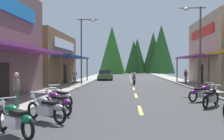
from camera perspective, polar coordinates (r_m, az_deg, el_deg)
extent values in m
cube|color=#38383A|center=(27.18, 4.57, -3.32)|extent=(9.63, 78.78, 0.10)
cube|color=#9E9991|center=(27.70, -7.95, -3.01)|extent=(2.37, 78.78, 0.12)
cube|color=gray|center=(27.95, 16.98, -3.01)|extent=(2.37, 78.78, 0.12)
cube|color=#E0C64C|center=(11.66, 6.25, -8.79)|extent=(0.16, 2.40, 0.01)
cube|color=#E0C64C|center=(17.13, 5.30, -5.65)|extent=(0.16, 2.40, 0.01)
cube|color=#E0C64C|center=(22.22, 4.85, -4.13)|extent=(0.16, 2.40, 0.01)
cube|color=#E0C64C|center=(27.73, 4.55, -3.12)|extent=(0.16, 2.40, 0.01)
cube|color=#E0C64C|center=(32.92, 4.35, -2.47)|extent=(0.16, 2.40, 0.01)
cube|color=#E0C64C|center=(38.76, 4.20, -1.95)|extent=(0.16, 2.40, 0.01)
cube|color=#E0C64C|center=(45.07, 4.08, -1.54)|extent=(0.16, 2.40, 0.01)
cube|color=#E0C64C|center=(50.21, 4.00, -1.28)|extent=(0.16, 2.40, 0.01)
cube|color=#E0C64C|center=(57.13, 3.92, -1.01)|extent=(0.16, 2.40, 0.01)
cube|color=#8C338C|center=(14.58, -19.72, 4.53)|extent=(1.80, 11.52, 0.16)
cylinder|color=brown|center=(19.61, -11.42, -0.72)|extent=(0.14, 0.14, 2.82)
cube|color=#197FCC|center=(15.28, -22.76, 13.67)|extent=(0.10, 8.96, 0.90)
cube|color=black|center=(14.94, -22.72, -2.68)|extent=(0.08, 1.10, 2.10)
cube|color=brown|center=(29.21, -18.88, 2.30)|extent=(8.88, 11.62, 5.37)
cube|color=navy|center=(27.65, -8.57, 2.87)|extent=(1.80, 10.46, 0.16)
cylinder|color=brown|center=(22.58, -9.45, -0.49)|extent=(0.14, 0.14, 2.82)
cylinder|color=brown|center=(32.46, -5.52, -0.04)|extent=(0.14, 0.14, 2.82)
cube|color=white|center=(27.90, -10.27, 5.49)|extent=(0.10, 8.13, 0.90)
cube|color=black|center=(27.84, -10.29, -0.96)|extent=(0.08, 1.10, 2.10)
cylinder|color=brown|center=(20.81, 20.58, -0.66)|extent=(0.14, 0.14, 2.82)
cube|color=#8C338C|center=(28.23, 17.43, 2.79)|extent=(1.80, 10.07, 0.16)
cylinder|color=brown|center=(23.37, 18.64, -0.48)|extent=(0.14, 0.14, 2.82)
cylinder|color=brown|center=(32.79, 14.17, -0.05)|extent=(0.14, 0.14, 2.82)
cube|color=red|center=(28.64, 19.11, 7.80)|extent=(0.10, 7.83, 0.90)
cube|color=black|center=(28.45, 19.10, -0.96)|extent=(0.08, 1.10, 2.10)
cylinder|color=#474C51|center=(26.36, -6.80, 3.98)|extent=(0.14, 0.14, 6.74)
cylinder|color=#474C51|center=(26.63, -5.46, 11.03)|extent=(2.05, 0.10, 0.10)
ellipsoid|color=silver|center=(26.54, -4.33, 10.85)|extent=(0.50, 0.30, 0.24)
cylinder|color=#474C51|center=(21.64, 18.94, 4.50)|extent=(0.14, 0.14, 6.66)
cylinder|color=#474C51|center=(21.92, 17.37, 12.99)|extent=(2.05, 0.10, 0.10)
ellipsoid|color=silver|center=(21.78, 16.00, 12.80)|extent=(0.50, 0.30, 0.24)
torus|color=black|center=(14.09, 22.01, -5.87)|extent=(0.46, 0.58, 0.64)
torus|color=black|center=(12.68, 19.96, -6.62)|extent=(0.46, 0.58, 0.64)
cube|color=silver|center=(13.37, 21.04, -5.88)|extent=(0.64, 0.73, 0.32)
ellipsoid|color=black|center=(13.53, 21.32, -4.45)|extent=(0.59, 0.64, 0.28)
cube|color=black|center=(13.11, 20.70, -4.79)|extent=(0.58, 0.65, 0.12)
ellipsoid|color=black|center=(12.70, 20.05, -5.56)|extent=(0.45, 0.50, 0.24)
cylinder|color=silver|center=(13.93, 21.85, -4.58)|extent=(0.27, 0.34, 0.71)
cylinder|color=silver|center=(13.79, 21.71, -3.10)|extent=(0.51, 0.39, 0.04)
sphere|color=white|center=(14.07, 22.06, -3.71)|extent=(0.16, 0.16, 0.16)
torus|color=black|center=(15.80, 21.24, -5.13)|extent=(0.60, 0.42, 0.64)
torus|color=black|center=(14.69, 17.46, -5.57)|extent=(0.60, 0.42, 0.64)
cube|color=silver|center=(15.22, 19.42, -5.05)|extent=(0.74, 0.61, 0.32)
ellipsoid|color=#721972|center=(15.34, 19.93, -3.80)|extent=(0.64, 0.57, 0.28)
cube|color=black|center=(15.01, 18.79, -4.05)|extent=(0.66, 0.56, 0.12)
ellipsoid|color=#721972|center=(14.70, 17.60, -4.66)|extent=(0.50, 0.44, 0.24)
cylinder|color=silver|center=(15.67, 20.94, -3.97)|extent=(0.35, 0.25, 0.71)
cylinder|color=silver|center=(15.55, 20.67, -2.64)|extent=(0.35, 0.53, 0.04)
sphere|color=white|center=(15.77, 21.33, -3.21)|extent=(0.16, 0.16, 0.16)
torus|color=black|center=(8.63, -22.99, -10.20)|extent=(0.55, 0.49, 0.64)
torus|color=black|center=(7.32, -18.14, -12.21)|extent=(0.55, 0.49, 0.64)
cube|color=silver|center=(7.95, -20.78, -10.57)|extent=(0.72, 0.66, 0.32)
ellipsoid|color=#0C5933|center=(8.07, -21.42, -8.09)|extent=(0.63, 0.60, 0.28)
cube|color=black|center=(7.68, -19.96, -8.85)|extent=(0.64, 0.60, 0.12)
ellipsoid|color=#0C5933|center=(7.31, -18.34, -10.37)|extent=(0.49, 0.47, 0.24)
cylinder|color=silver|center=(8.46, -22.64, -8.16)|extent=(0.32, 0.28, 0.71)
cylinder|color=silver|center=(8.30, -22.32, -5.75)|extent=(0.42, 0.49, 0.04)
sphere|color=white|center=(8.58, -23.09, -6.69)|extent=(0.16, 0.16, 0.16)
torus|color=black|center=(10.18, -17.06, -8.46)|extent=(0.58, 0.45, 0.64)
torus|color=black|center=(9.01, -11.51, -9.67)|extent=(0.58, 0.45, 0.64)
cube|color=silver|center=(9.57, -14.46, -8.57)|extent=(0.74, 0.63, 0.32)
ellipsoid|color=#99999E|center=(9.68, -15.20, -6.55)|extent=(0.64, 0.58, 0.28)
cube|color=black|center=(9.34, -13.53, -7.07)|extent=(0.65, 0.57, 0.12)
ellipsoid|color=#99999E|center=(9.01, -11.72, -8.19)|extent=(0.50, 0.45, 0.24)
cylinder|color=silver|center=(10.03, -16.64, -6.70)|extent=(0.34, 0.26, 0.71)
cylinder|color=silver|center=(9.89, -16.25, -4.65)|extent=(0.37, 0.52, 0.04)
sphere|color=white|center=(10.13, -17.18, -5.48)|extent=(0.16, 0.16, 0.16)
torus|color=black|center=(11.59, -14.16, -7.30)|extent=(0.54, 0.51, 0.64)
torus|color=black|center=(10.33, -9.97, -8.30)|extent=(0.54, 0.51, 0.64)
cube|color=silver|center=(10.94, -12.19, -7.36)|extent=(0.70, 0.68, 0.32)
ellipsoid|color=#721972|center=(11.07, -12.75, -5.59)|extent=(0.63, 0.61, 0.28)
cube|color=black|center=(10.70, -11.49, -6.04)|extent=(0.63, 0.61, 0.12)
ellipsoid|color=#721972|center=(10.34, -10.13, -7.00)|extent=(0.49, 0.47, 0.24)
cylinder|color=silver|center=(11.44, -13.84, -5.74)|extent=(0.31, 0.30, 0.71)
cylinder|color=silver|center=(11.30, -13.54, -3.94)|extent=(0.44, 0.47, 0.04)
sphere|color=white|center=(11.56, -14.25, -4.68)|extent=(0.16, 0.16, 0.16)
torus|color=black|center=(13.37, -13.29, -6.19)|extent=(0.54, 0.51, 0.64)
torus|color=black|center=(12.12, -9.65, -6.92)|extent=(0.54, 0.51, 0.64)
cube|color=silver|center=(12.73, -11.56, -6.19)|extent=(0.70, 0.68, 0.32)
ellipsoid|color=#99999E|center=(12.86, -12.05, -4.68)|extent=(0.63, 0.62, 0.28)
cube|color=black|center=(12.49, -10.95, -5.03)|extent=(0.63, 0.61, 0.12)
ellipsoid|color=#99999E|center=(12.13, -9.79, -5.82)|extent=(0.49, 0.48, 0.24)
cylinder|color=silver|center=(13.22, -13.01, -4.83)|extent=(0.31, 0.30, 0.71)
cylinder|color=silver|center=(13.09, -12.74, -3.26)|extent=(0.44, 0.47, 0.04)
sphere|color=white|center=(13.34, -13.36, -3.92)|extent=(0.16, 0.16, 0.16)
torus|color=black|center=(28.01, 4.69, -2.43)|extent=(0.15, 0.65, 0.64)
torus|color=black|center=(26.52, 5.00, -2.62)|extent=(0.15, 0.65, 0.64)
cube|color=silver|center=(27.26, 4.84, -2.36)|extent=(0.33, 0.72, 0.32)
ellipsoid|color=navy|center=(27.44, 4.80, -1.66)|extent=(0.36, 0.58, 0.28)
cube|color=black|center=(26.99, 4.89, -1.79)|extent=(0.32, 0.62, 0.12)
ellipsoid|color=navy|center=(26.55, 4.99, -2.12)|extent=(0.27, 0.46, 0.24)
cylinder|color=silver|center=(27.86, 4.72, -1.77)|extent=(0.09, 0.37, 0.71)
cylinder|color=silver|center=(27.72, 4.74, -1.02)|extent=(0.60, 0.08, 0.04)
sphere|color=white|center=(28.01, 4.68, -1.34)|extent=(0.16, 0.16, 0.16)
ellipsoid|color=#B2A599|center=(27.08, 4.87, -1.00)|extent=(0.41, 0.41, 0.64)
sphere|color=black|center=(27.12, 4.86, -0.15)|extent=(0.24, 0.24, 0.24)
cylinder|color=#B2A599|center=(27.24, 4.50, -1.73)|extent=(0.17, 0.43, 0.24)
cylinder|color=#B2A599|center=(27.36, 4.38, -0.98)|extent=(0.14, 0.51, 0.40)
cylinder|color=#B2A599|center=(27.28, 5.17, -1.72)|extent=(0.17, 0.43, 0.24)
cylinder|color=#B2A599|center=(27.40, 5.24, -0.98)|extent=(0.14, 0.51, 0.40)
cylinder|color=#3F593F|center=(12.22, -20.18, -6.41)|extent=(0.14, 0.14, 0.85)
cylinder|color=#3F593F|center=(12.06, -20.58, -6.51)|extent=(0.14, 0.14, 0.85)
ellipsoid|color=#726659|center=(12.07, -20.40, -3.05)|extent=(0.28, 0.38, 0.60)
cylinder|color=#726659|center=(12.28, -19.88, -2.84)|extent=(0.09, 0.09, 0.57)
cylinder|color=#726659|center=(11.85, -20.94, -2.98)|extent=(0.09, 0.09, 0.57)
sphere|color=beige|center=(12.05, -20.41, -1.02)|extent=(0.23, 0.23, 0.23)
cylinder|color=#3F593F|center=(28.49, -8.44, -2.25)|extent=(0.14, 0.14, 0.77)
cylinder|color=#3F593F|center=(28.56, -8.10, -2.24)|extent=(0.14, 0.14, 0.77)
ellipsoid|color=#B2A599|center=(28.50, -8.28, -0.93)|extent=(0.44, 0.41, 0.55)
cylinder|color=#B2A599|center=(28.41, -8.73, -0.88)|extent=(0.09, 0.09, 0.52)
cylinder|color=#B2A599|center=(28.58, -7.82, -0.86)|extent=(0.09, 0.09, 0.52)
sphere|color=tan|center=(28.49, -8.28, -0.15)|extent=(0.21, 0.21, 0.21)
cylinder|color=#726659|center=(27.73, 16.09, -2.33)|extent=(0.14, 0.14, 0.80)
cylinder|color=#726659|center=(27.88, 15.89, -2.31)|extent=(0.14, 0.14, 0.80)
ellipsoid|color=maroon|center=(27.78, 15.99, -0.90)|extent=(0.36, 0.43, 0.57)
cylinder|color=maroon|center=(27.57, 16.26, -0.86)|extent=(0.09, 0.09, 0.54)
cylinder|color=maroon|center=(27.98, 15.73, -0.83)|extent=(0.09, 0.09, 0.54)
sphere|color=#8C664C|center=(27.77, 16.00, -0.07)|extent=(0.22, 0.22, 0.22)
cube|color=#4C723F|center=(35.85, -1.51, -1.31)|extent=(2.08, 4.41, 0.70)
cube|color=#262D38|center=(35.68, -1.52, -0.44)|extent=(1.74, 2.30, 0.60)
cylinder|color=black|center=(37.34, -2.88, -1.56)|extent=(0.26, 0.67, 0.66)
cylinder|color=black|center=(37.30, -0.06, -1.56)|extent=(0.26, 0.67, 0.66)
cylinder|color=black|center=(34.44, -3.09, -1.78)|extent=(0.26, 0.67, 0.66)
cylinder|color=black|center=(34.41, -0.02, -1.78)|extent=(0.26, 0.67, 0.66)
cone|color=#285B23|center=(67.50, 10.86, 4.59)|extent=(7.01, 7.01, 12.52)
cone|color=#2B4D23|center=(70.09, 9.10, 3.82)|extent=(6.13, 6.13, 10.95)
cone|color=#2E6A23|center=(63.72, -0.01, 4.48)|extent=(6.58, 6.58, 11.75)
cone|color=#2B5F23|center=(69.43, 5.60, 3.19)|extent=(5.23, 5.23, 9.34)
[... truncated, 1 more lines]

